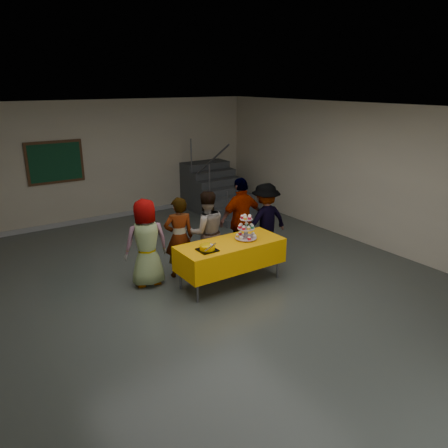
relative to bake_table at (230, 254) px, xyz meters
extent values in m
plane|color=#4C514C|center=(-0.39, -0.08, -0.56)|extent=(10.00, 10.00, 0.00)
cube|color=#C2B69C|center=(-0.39, 4.92, 0.94)|extent=(8.00, 0.04, 3.00)
cube|color=#C2B69C|center=(3.61, -0.08, 0.94)|extent=(0.04, 10.00, 3.00)
cube|color=silver|center=(-0.39, -0.08, 2.44)|extent=(8.00, 10.00, 0.04)
cube|color=#999999|center=(-0.39, 4.90, -0.50)|extent=(7.90, 0.03, 0.12)
cylinder|color=#595960|center=(-0.84, -0.29, -0.19)|extent=(0.04, 0.04, 0.73)
cylinder|color=#595960|center=(0.84, -0.29, -0.19)|extent=(0.04, 0.04, 0.73)
cylinder|color=#595960|center=(-0.84, 0.29, -0.19)|extent=(0.04, 0.04, 0.73)
cylinder|color=#595960|center=(0.84, 0.29, -0.19)|extent=(0.04, 0.04, 0.73)
cube|color=#595960|center=(0.00, 0.00, 0.18)|extent=(1.80, 0.70, 0.02)
cube|color=#FFA205|center=(0.00, 0.00, -0.01)|extent=(1.88, 0.78, 0.44)
cylinder|color=silver|center=(0.32, -0.01, 0.22)|extent=(0.18, 0.18, 0.01)
cylinder|color=silver|center=(0.32, -0.01, 0.42)|extent=(0.02, 0.02, 0.42)
cylinder|color=silver|center=(0.32, -0.01, 0.24)|extent=(0.38, 0.38, 0.01)
cylinder|color=silver|center=(0.32, -0.01, 0.41)|extent=(0.30, 0.30, 0.01)
cylinder|color=silver|center=(0.32, -0.01, 0.58)|extent=(0.22, 0.22, 0.01)
cube|color=black|center=(-0.53, -0.10, 0.22)|extent=(0.30, 0.30, 0.02)
cylinder|color=#F4AD00|center=(-0.53, -0.10, 0.27)|extent=(0.25, 0.25, 0.07)
ellipsoid|color=#F4AD00|center=(-0.53, -0.10, 0.30)|extent=(0.25, 0.25, 0.05)
ellipsoid|color=white|center=(-0.48, -0.13, 0.32)|extent=(0.08, 0.08, 0.02)
cube|color=silver|center=(-0.55, -0.23, 0.32)|extent=(0.30, 0.16, 0.04)
imported|color=slate|center=(-1.22, 0.78, 0.22)|extent=(0.82, 0.60, 1.54)
imported|color=slate|center=(-0.58, 0.78, 0.19)|extent=(0.62, 0.48, 1.49)
imported|color=slate|center=(-0.06, 0.70, 0.22)|extent=(0.88, 0.76, 1.54)
imported|color=slate|center=(0.79, 0.77, 0.28)|extent=(0.99, 0.43, 1.67)
imported|color=slate|center=(1.30, 0.66, 0.20)|extent=(1.01, 0.61, 1.52)
cube|color=#424447|center=(2.31, 2.67, -0.47)|extent=(1.30, 0.30, 0.18)
cube|color=#424447|center=(2.31, 2.97, -0.38)|extent=(1.30, 0.30, 0.36)
cube|color=#424447|center=(2.31, 3.27, -0.29)|extent=(1.30, 0.30, 0.54)
cube|color=#424447|center=(2.31, 3.57, -0.20)|extent=(1.30, 0.30, 0.72)
cube|color=#424447|center=(2.31, 3.87, -0.11)|extent=(1.30, 0.30, 0.90)
cube|color=#424447|center=(2.31, 4.17, -0.02)|extent=(1.30, 0.30, 1.08)
cube|color=#424447|center=(2.31, 4.47, 0.07)|extent=(1.30, 0.30, 1.26)
cube|color=#424447|center=(2.31, 4.77, 0.07)|extent=(1.30, 0.30, 1.26)
cylinder|color=#595960|center=(1.71, 2.62, -0.11)|extent=(0.04, 0.04, 0.90)
cylinder|color=#595960|center=(1.71, 3.42, 0.43)|extent=(0.04, 0.04, 0.90)
cylinder|color=#595960|center=(1.71, 4.32, 0.97)|extent=(0.04, 0.04, 0.90)
cylinder|color=#595960|center=(1.71, 3.47, 0.88)|extent=(0.04, 1.85, 1.20)
cube|color=#472B16|center=(-1.64, 4.89, 1.04)|extent=(1.30, 0.04, 1.00)
cube|color=#154126|center=(-1.64, 4.87, 1.04)|extent=(1.18, 0.02, 0.88)
camera|label=1|loc=(-4.00, -5.78, 2.85)|focal=35.00mm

